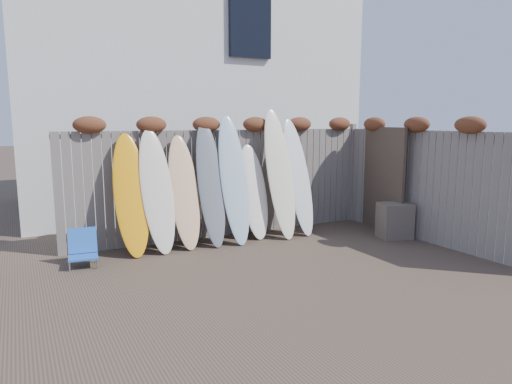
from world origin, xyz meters
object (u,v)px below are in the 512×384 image
wooden_crate (395,221)px  surfboard_0 (131,195)px  lattice_panel (382,179)px  beach_chair (83,249)px

wooden_crate → surfboard_0: 4.77m
lattice_panel → surfboard_0: size_ratio=1.00×
beach_chair → lattice_panel: lattice_panel is taller
beach_chair → surfboard_0: (0.81, 0.26, 0.73)m
wooden_crate → beach_chair: bearing=169.7°
beach_chair → wooden_crate: size_ratio=0.85×
lattice_panel → surfboard_0: bearing=-177.8°
wooden_crate → lattice_panel: size_ratio=0.32×
wooden_crate → surfboard_0: bearing=164.9°
beach_chair → surfboard_0: size_ratio=0.27×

